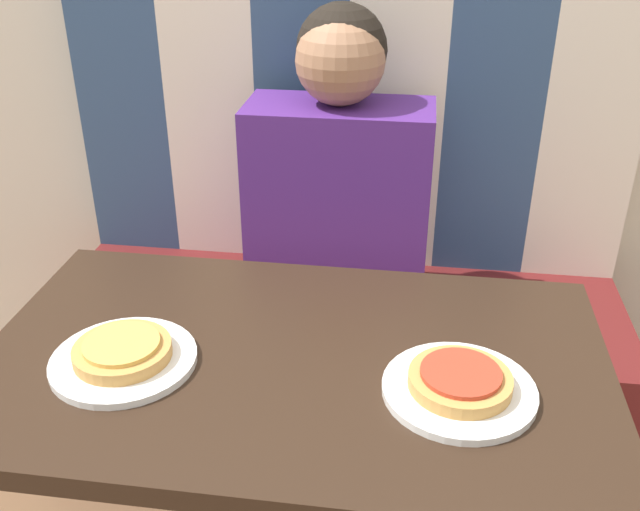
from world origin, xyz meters
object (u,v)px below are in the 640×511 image
plate_left (124,360)px  pizza_right (460,379)px  plate_right (459,390)px  pizza_left (122,350)px  person (339,169)px

plate_left → pizza_right: pizza_right is taller
plate_right → pizza_left: pizza_left is taller
pizza_left → pizza_right: size_ratio=1.00×
pizza_left → plate_right: bearing=-0.0°
pizza_left → pizza_right: bearing=0.0°
plate_right → plate_left: bearing=180.0°
plate_left → pizza_right: 0.50m
plate_right → pizza_right: 0.02m
plate_left → plate_right: 0.50m
pizza_left → pizza_right: 0.50m
person → pizza_left: size_ratio=4.58×
person → plate_left: (-0.25, -0.65, -0.08)m
person → pizza_left: person is taller
person → pizza_right: 0.70m
person → pizza_right: person is taller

